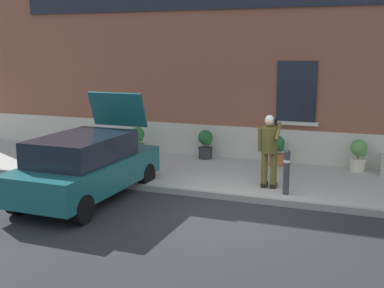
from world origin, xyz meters
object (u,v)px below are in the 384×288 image
object	(u,v)px
planter_terracotta	(277,150)
planter_charcoal	(206,144)
planter_cream	(359,154)
bollard_near_person	(287,170)
hatchback_car_teal	(86,165)
person_on_phone	(269,147)
planter_olive	(138,140)

from	to	relation	value
planter_terracotta	planter_charcoal	bearing A→B (deg)	175.67
planter_terracotta	planter_cream	size ratio (longest dim) A/B	1.00
bollard_near_person	planter_cream	xyz separation A→B (m)	(1.43, 2.83, -0.11)
hatchback_car_teal	planter_charcoal	distance (m)	4.55
hatchback_car_teal	planter_charcoal	world-z (taller)	hatchback_car_teal
person_on_phone	planter_cream	bearing A→B (deg)	47.20
planter_charcoal	planter_cream	bearing A→B (deg)	0.10
hatchback_car_teal	planter_terracotta	distance (m)	5.46
planter_olive	planter_terracotta	bearing A→B (deg)	0.26
bollard_near_person	hatchback_car_teal	bearing A→B (deg)	-160.33
planter_olive	planter_charcoal	world-z (taller)	same
person_on_phone	planter_charcoal	xyz separation A→B (m)	(-2.42, 2.47, -0.55)
hatchback_car_teal	planter_cream	bearing A→B (deg)	37.47
hatchback_car_teal	planter_terracotta	world-z (taller)	hatchback_car_teal
planter_terracotta	planter_cream	bearing A→B (deg)	4.52
bollard_near_person	planter_terracotta	bearing A→B (deg)	105.54
hatchback_car_teal	person_on_phone	distance (m)	4.22
person_on_phone	planter_olive	world-z (taller)	person_on_phone
hatchback_car_teal	planter_cream	world-z (taller)	hatchback_car_teal
hatchback_car_teal	planter_olive	size ratio (longest dim) A/B	4.75
hatchback_car_teal	bollard_near_person	size ratio (longest dim) A/B	3.91
planter_charcoal	planter_terracotta	size ratio (longest dim) A/B	1.00
hatchback_car_teal	person_on_phone	size ratio (longest dim) A/B	2.34
hatchback_car_teal	bollard_near_person	distance (m)	4.51
planter_olive	planter_cream	size ratio (longest dim) A/B	1.00
bollard_near_person	planter_charcoal	world-z (taller)	bollard_near_person
hatchback_car_teal	planter_cream	xyz separation A→B (m)	(5.67, 4.35, -0.19)
planter_charcoal	planter_terracotta	world-z (taller)	same
bollard_near_person	planter_charcoal	xyz separation A→B (m)	(-2.90, 2.82, -0.11)
bollard_near_person	planter_olive	world-z (taller)	bollard_near_person
bollard_near_person	planter_cream	size ratio (longest dim) A/B	1.22
person_on_phone	planter_charcoal	distance (m)	3.50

